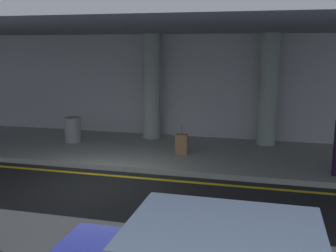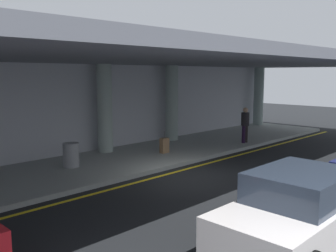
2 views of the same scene
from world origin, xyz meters
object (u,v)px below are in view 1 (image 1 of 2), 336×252
(suitcase_upright_primary, at_px, (182,144))
(trash_bin_steel, at_px, (73,130))
(support_column_left_mid, at_px, (151,87))
(support_column_center, at_px, (268,90))

(suitcase_upright_primary, xyz_separation_m, trash_bin_steel, (-3.96, 0.66, 0.11))
(suitcase_upright_primary, bearing_deg, trash_bin_steel, 143.61)
(suitcase_upright_primary, relative_size, trash_bin_steel, 1.06)
(support_column_left_mid, height_order, trash_bin_steel, support_column_left_mid)
(support_column_center, distance_m, trash_bin_steel, 6.70)
(support_column_center, bearing_deg, support_column_left_mid, 180.00)
(trash_bin_steel, bearing_deg, suitcase_upright_primary, -9.50)
(support_column_center, distance_m, suitcase_upright_primary, 3.49)
(trash_bin_steel, bearing_deg, support_column_left_mid, 28.27)
(suitcase_upright_primary, height_order, trash_bin_steel, suitcase_upright_primary)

